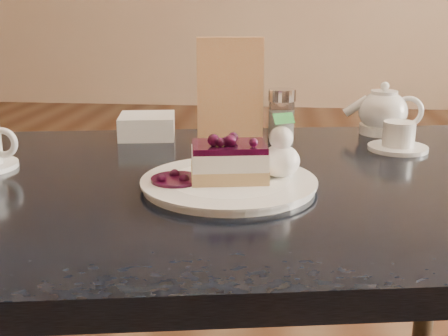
# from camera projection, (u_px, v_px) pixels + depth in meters

# --- Properties ---
(main_table) EXTENTS (1.22, 0.92, 0.69)m
(main_table) POSITION_uv_depth(u_px,v_px,m) (227.00, 221.00, 0.90)
(main_table) COLOR black
(main_table) RESTS_ON ground
(dessert_plate) EXTENTS (0.26, 0.26, 0.01)m
(dessert_plate) POSITION_uv_depth(u_px,v_px,m) (229.00, 183.00, 0.84)
(dessert_plate) COLOR white
(dessert_plate) RESTS_ON main_table
(cheesecake_slice) EXTENTS (0.12, 0.10, 0.06)m
(cheesecake_slice) POSITION_uv_depth(u_px,v_px,m) (229.00, 162.00, 0.83)
(cheesecake_slice) COLOR tan
(cheesecake_slice) RESTS_ON dessert_plate
(whipped_cream) EXTENTS (0.06, 0.06, 0.05)m
(whipped_cream) POSITION_uv_depth(u_px,v_px,m) (281.00, 161.00, 0.84)
(whipped_cream) COLOR white
(whipped_cream) RESTS_ON dessert_plate
(berry_sauce) EXTENTS (0.07, 0.07, 0.01)m
(berry_sauce) POSITION_uv_depth(u_px,v_px,m) (176.00, 180.00, 0.83)
(berry_sauce) COLOR black
(berry_sauce) RESTS_ON dessert_plate
(tea_set) EXTENTS (0.16, 0.25, 0.10)m
(tea_set) POSITION_uv_depth(u_px,v_px,m) (385.00, 118.00, 1.15)
(tea_set) COLOR white
(tea_set) RESTS_ON main_table
(menu_card) EXTENTS (0.13, 0.05, 0.20)m
(menu_card) POSITION_uv_depth(u_px,v_px,m) (230.00, 90.00, 1.10)
(menu_card) COLOR beige
(menu_card) RESTS_ON main_table
(sugar_shaker) EXTENTS (0.06, 0.06, 0.10)m
(sugar_shaker) POSITION_uv_depth(u_px,v_px,m) (282.00, 114.00, 1.13)
(sugar_shaker) COLOR white
(sugar_shaker) RESTS_ON main_table
(napkin_stack) EXTENTS (0.13, 0.13, 0.05)m
(napkin_stack) POSITION_uv_depth(u_px,v_px,m) (147.00, 126.00, 1.15)
(napkin_stack) COLOR white
(napkin_stack) RESTS_ON main_table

